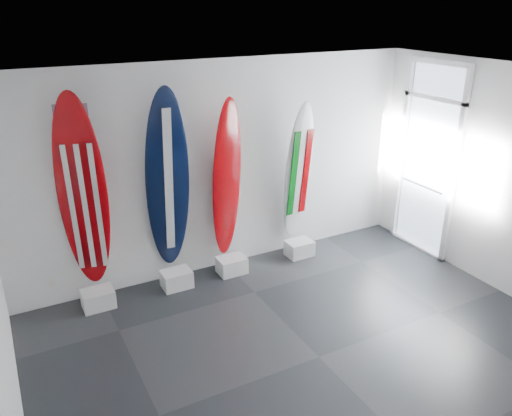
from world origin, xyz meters
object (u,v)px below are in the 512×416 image
surfboard_navy (168,182)px  surfboard_swiss (227,180)px  surfboard_italy (298,173)px  surfboard_usa (83,195)px

surfboard_navy → surfboard_swiss: bearing=5.0°
surfboard_navy → surfboard_italy: (2.01, 0.00, -0.18)m
surfboard_swiss → surfboard_italy: 1.16m
surfboard_swiss → surfboard_usa: bearing=161.7°
surfboard_usa → surfboard_navy: bearing=14.6°
surfboard_usa → surfboard_swiss: surfboard_usa is taller
surfboard_usa → surfboard_italy: surfboard_usa is taller
surfboard_navy → surfboard_usa: bearing=-175.0°
surfboard_navy → surfboard_italy: size_ratio=1.17×
surfboard_navy → surfboard_swiss: surfboard_navy is taller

